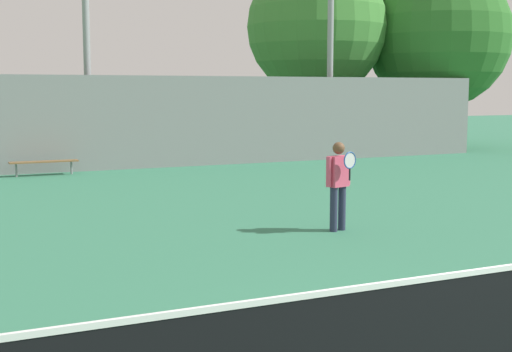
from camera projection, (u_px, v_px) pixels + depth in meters
The scene contains 8 objects.
tennis_net at pixel (490, 318), 6.55m from camera, with size 10.66×0.09×0.99m.
tennis_player at pixel (339, 180), 13.03m from camera, with size 0.58×0.47×1.64m.
bench_courtside_near at pixel (44, 162), 21.51m from camera, with size 2.02×0.40×0.44m.
light_pole_near_left at pixel (85, 1), 22.90m from camera, with size 0.90×0.60×8.86m.
light_pole_far_right at pixel (331, 9), 26.38m from camera, with size 0.90×0.60×9.15m.
back_fence at pixel (84, 123), 22.52m from camera, with size 31.07×0.06×3.04m.
tree_green_broad at pixel (317, 27), 30.31m from camera, with size 5.97×5.97×8.24m.
tree_dark_dense at pixel (438, 37), 31.18m from camera, with size 6.29×6.29×8.03m.
Camera 1 is at (-4.64, -4.83, 2.59)m, focal length 50.00 mm.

